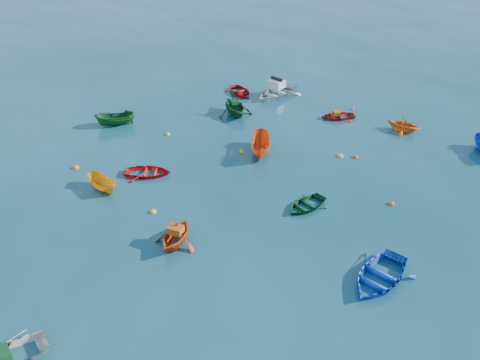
# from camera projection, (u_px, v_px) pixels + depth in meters

# --- Properties ---
(ground) EXTENTS (160.00, 160.00, 0.00)m
(ground) POSITION_uv_depth(u_px,v_px,m) (224.00, 239.00, 23.49)
(ground) COLOR #0B3F51
(ground) RESTS_ON ground
(dinghy_blue_se) EXTENTS (4.11, 4.48, 0.76)m
(dinghy_blue_se) POSITION_uv_depth(u_px,v_px,m) (378.00, 280.00, 21.06)
(dinghy_blue_se) COLOR blue
(dinghy_blue_se) RESTS_ON ground
(dinghy_orange_w) EXTENTS (2.69, 2.96, 1.36)m
(dinghy_orange_w) POSITION_uv_depth(u_px,v_px,m) (176.00, 244.00, 23.21)
(dinghy_orange_w) COLOR #DA4B14
(dinghy_orange_w) RESTS_ON ground
(sampan_yellow_mid) EXTENTS (2.60, 2.21, 0.97)m
(sampan_yellow_mid) POSITION_uv_depth(u_px,v_px,m) (104.00, 190.00, 27.29)
(sampan_yellow_mid) COLOR #FFA716
(sampan_yellow_mid) RESTS_ON ground
(dinghy_green_e) EXTENTS (3.07, 3.17, 0.54)m
(dinghy_green_e) POSITION_uv_depth(u_px,v_px,m) (306.00, 207.00, 25.81)
(dinghy_green_e) COLOR #0F4118
(dinghy_green_e) RESTS_ON ground
(dinghy_red_nw) EXTENTS (3.08, 2.39, 0.59)m
(dinghy_red_nw) POSITION_uv_depth(u_px,v_px,m) (148.00, 175.00, 28.68)
(dinghy_red_nw) COLOR red
(dinghy_red_nw) RESTS_ON ground
(sampan_orange_n) EXTENTS (1.57, 3.50, 1.31)m
(sampan_orange_n) POSITION_uv_depth(u_px,v_px,m) (261.00, 154.00, 30.93)
(sampan_orange_n) COLOR #EF5516
(sampan_orange_n) RESTS_ON ground
(dinghy_green_n) EXTENTS (4.03, 4.18, 1.69)m
(dinghy_green_n) POSITION_uv_depth(u_px,v_px,m) (235.00, 115.00, 36.13)
(dinghy_green_n) COLOR #114B25
(dinghy_green_n) RESTS_ON ground
(dinghy_red_ne) EXTENTS (3.01, 2.50, 0.54)m
(dinghy_red_ne) POSITION_uv_depth(u_px,v_px,m) (337.00, 118.00, 35.62)
(dinghy_red_ne) COLOR #B7210F
(dinghy_red_ne) RESTS_ON ground
(dinghy_red_far) EXTENTS (3.34, 3.59, 0.61)m
(dinghy_red_far) POSITION_uv_depth(u_px,v_px,m) (240.00, 94.00, 39.69)
(dinghy_red_far) COLOR #A70D0E
(dinghy_red_far) RESTS_ON ground
(dinghy_orange_far) EXTENTS (2.99, 2.82, 1.24)m
(dinghy_orange_far) POSITION_uv_depth(u_px,v_px,m) (403.00, 131.00, 33.76)
(dinghy_orange_far) COLOR orange
(dinghy_orange_far) RESTS_ON ground
(sampan_green_far) EXTENTS (3.04, 2.10, 1.10)m
(sampan_green_far) POSITION_uv_depth(u_px,v_px,m) (116.00, 125.00, 34.55)
(sampan_green_far) COLOR #12511E
(sampan_green_far) RESTS_ON ground
(motorboat_white) EXTENTS (4.98, 5.32, 1.50)m
(motorboat_white) POSITION_uv_depth(u_px,v_px,m) (276.00, 96.00, 39.40)
(motorboat_white) COLOR white
(motorboat_white) RESTS_ON ground
(tarp_green_a) EXTENTS (0.87, 0.87, 0.34)m
(tarp_green_a) POSITION_uv_depth(u_px,v_px,m) (3.00, 354.00, 17.15)
(tarp_green_a) COLOR #10421E
(tarp_green_a) RESTS_ON dinghy_white_near
(tarp_orange_a) EXTENTS (0.83, 0.69, 0.36)m
(tarp_orange_a) POSITION_uv_depth(u_px,v_px,m) (175.00, 229.00, 22.78)
(tarp_orange_a) COLOR #B45812
(tarp_orange_a) RESTS_ON dinghy_orange_w
(tarp_green_b) EXTENTS (0.73, 0.68, 0.28)m
(tarp_green_b) POSITION_uv_depth(u_px,v_px,m) (234.00, 102.00, 35.68)
(tarp_green_b) COLOR #11451A
(tarp_green_b) RESTS_ON dinghy_green_n
(tarp_orange_b) EXTENTS (0.62, 0.72, 0.30)m
(tarp_orange_b) POSITION_uv_depth(u_px,v_px,m) (337.00, 113.00, 35.38)
(tarp_orange_b) COLOR #C85D14
(tarp_orange_b) RESTS_ON dinghy_red_ne
(buoy_ye_a) EXTENTS (0.36, 0.36, 0.36)m
(buoy_ye_a) POSITION_uv_depth(u_px,v_px,m) (153.00, 212.00, 25.42)
(buoy_ye_a) COLOR yellow
(buoy_ye_a) RESTS_ON ground
(buoy_or_b) EXTENTS (0.36, 0.36, 0.36)m
(buoy_or_b) POSITION_uv_depth(u_px,v_px,m) (391.00, 204.00, 26.04)
(buoy_or_b) COLOR #E3520C
(buoy_or_b) RESTS_ON ground
(buoy_ye_b) EXTENTS (0.35, 0.35, 0.35)m
(buoy_ye_b) POSITION_uv_depth(u_px,v_px,m) (168.00, 135.00, 33.27)
(buoy_ye_b) COLOR yellow
(buoy_ye_b) RESTS_ON ground
(buoy_or_c) EXTENTS (0.38, 0.38, 0.38)m
(buoy_or_c) POSITION_uv_depth(u_px,v_px,m) (76.00, 168.00, 29.35)
(buoy_or_c) COLOR orange
(buoy_or_c) RESTS_ON ground
(buoy_ye_c) EXTENTS (0.33, 0.33, 0.33)m
(buoy_ye_c) POSITION_uv_depth(u_px,v_px,m) (242.00, 152.00, 31.11)
(buoy_ye_c) COLOR yellow
(buoy_ye_c) RESTS_ON ground
(buoy_or_d) EXTENTS (0.36, 0.36, 0.36)m
(buoy_or_d) POSITION_uv_depth(u_px,v_px,m) (355.00, 158.00, 30.49)
(buoy_or_d) COLOR #DE500C
(buoy_or_d) RESTS_ON ground
(buoy_ye_d) EXTENTS (0.37, 0.37, 0.37)m
(buoy_ye_d) POSITION_uv_depth(u_px,v_px,m) (231.00, 114.00, 36.29)
(buoy_ye_d) COLOR yellow
(buoy_ye_d) RESTS_ON ground
(buoy_or_e) EXTENTS (0.29, 0.29, 0.29)m
(buoy_or_e) POSITION_uv_depth(u_px,v_px,m) (353.00, 109.00, 36.98)
(buoy_or_e) COLOR #EB5E0C
(buoy_or_e) RESTS_ON ground
(buoy_ye_e) EXTENTS (0.39, 0.39, 0.39)m
(buoy_ye_e) POSITION_uv_depth(u_px,v_px,m) (340.00, 157.00, 30.60)
(buoy_ye_e) COLOR yellow
(buoy_ye_e) RESTS_ON ground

